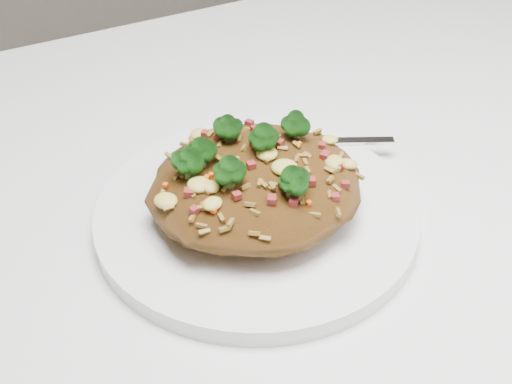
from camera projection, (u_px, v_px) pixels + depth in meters
dining_table at (227, 350)px, 0.55m from camera, size 1.20×0.80×0.75m
plate at (256, 215)px, 0.53m from camera, size 0.24×0.24×0.01m
fried_rice at (255, 176)px, 0.51m from camera, size 0.16×0.14×0.07m
fork at (306, 142)px, 0.59m from camera, size 0.15×0.08×0.00m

